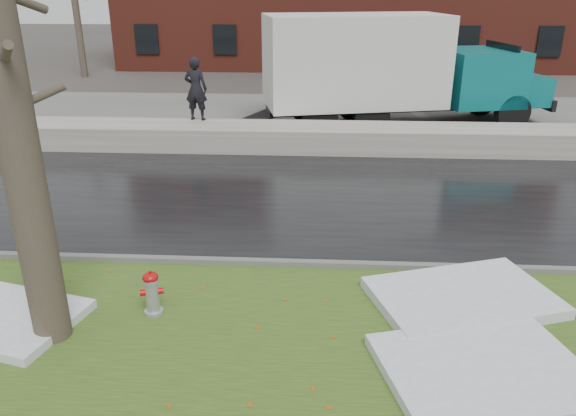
# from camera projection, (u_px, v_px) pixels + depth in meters

# --- Properties ---
(ground) EXTENTS (120.00, 120.00, 0.00)m
(ground) POSITION_uv_depth(u_px,v_px,m) (271.00, 295.00, 9.35)
(ground) COLOR #47423D
(ground) RESTS_ON ground
(verge) EXTENTS (60.00, 4.50, 0.04)m
(verge) POSITION_uv_depth(u_px,v_px,m) (264.00, 339.00, 8.19)
(verge) COLOR #2B4C19
(verge) RESTS_ON ground
(road) EXTENTS (60.00, 7.00, 0.03)m
(road) POSITION_uv_depth(u_px,v_px,m) (287.00, 197.00, 13.51)
(road) COLOR black
(road) RESTS_ON ground
(parking_lot) EXTENTS (60.00, 9.00, 0.03)m
(parking_lot) POSITION_uv_depth(u_px,v_px,m) (300.00, 117.00, 21.36)
(parking_lot) COLOR slate
(parking_lot) RESTS_ON ground
(curb) EXTENTS (60.00, 0.15, 0.14)m
(curb) POSITION_uv_depth(u_px,v_px,m) (276.00, 264.00, 10.25)
(curb) COLOR slate
(curb) RESTS_ON ground
(snowbank) EXTENTS (60.00, 1.60, 0.75)m
(snowbank) POSITION_uv_depth(u_px,v_px,m) (295.00, 138.00, 17.25)
(snowbank) COLOR #B7B1A7
(snowbank) RESTS_ON ground
(bg_tree_left) EXTENTS (1.40, 1.62, 6.50)m
(bg_tree_left) POSITION_uv_depth(u_px,v_px,m) (76.00, 12.00, 29.07)
(bg_tree_left) COLOR brown
(bg_tree_left) RESTS_ON ground
(bg_tree_center) EXTENTS (1.40, 1.62, 6.50)m
(bg_tree_center) POSITION_uv_depth(u_px,v_px,m) (206.00, 8.00, 32.45)
(bg_tree_center) COLOR brown
(bg_tree_center) RESTS_ON ground
(fire_hydrant) EXTENTS (0.37, 0.34, 0.74)m
(fire_hydrant) POSITION_uv_depth(u_px,v_px,m) (152.00, 291.00, 8.64)
(fire_hydrant) COLOR #ADAFB5
(fire_hydrant) RESTS_ON verge
(tree) EXTENTS (1.22, 1.37, 6.51)m
(tree) POSITION_uv_depth(u_px,v_px,m) (13.00, 115.00, 7.01)
(tree) COLOR brown
(tree) RESTS_ON verge
(box_truck) EXTENTS (11.60, 4.73, 3.83)m
(box_truck) POSITION_uv_depth(u_px,v_px,m) (388.00, 69.00, 19.35)
(box_truck) COLOR black
(box_truck) RESTS_ON ground
(worker) EXTENTS (0.76, 0.55, 1.95)m
(worker) POSITION_uv_depth(u_px,v_px,m) (196.00, 89.00, 17.46)
(worker) COLOR black
(worker) RESTS_ON snowbank
(snow_patch_near) EXTENTS (3.03, 2.61, 0.16)m
(snow_patch_near) POSITION_uv_depth(u_px,v_px,m) (484.00, 371.00, 7.35)
(snow_patch_near) COLOR white
(snow_patch_near) RESTS_ON verge
(snow_patch_far) EXTENTS (2.53, 2.10, 0.14)m
(snow_patch_far) POSITION_uv_depth(u_px,v_px,m) (3.00, 318.00, 8.52)
(snow_patch_far) COLOR white
(snow_patch_far) RESTS_ON verge
(snow_patch_side) EXTENTS (3.22, 2.58, 0.18)m
(snow_patch_side) POSITION_uv_depth(u_px,v_px,m) (462.00, 297.00, 9.04)
(snow_patch_side) COLOR white
(snow_patch_side) RESTS_ON verge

